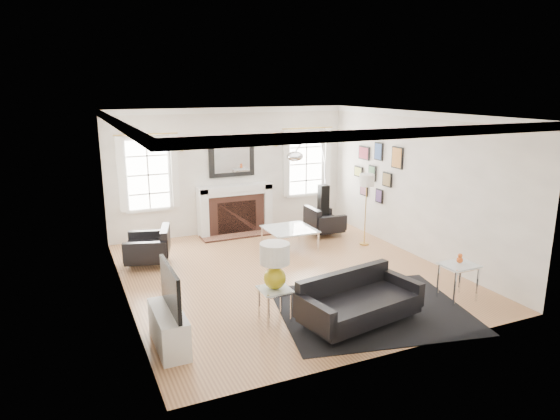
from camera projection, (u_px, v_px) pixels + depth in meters
name	position (u px, v px, depth m)	size (l,w,h in m)	color
floor	(287.00, 274.00, 8.89)	(6.00, 6.00, 0.00)	#96603E
back_wall	(231.00, 171.00, 11.21)	(5.50, 0.04, 2.80)	white
front_wall	(394.00, 248.00, 5.89)	(5.50, 0.04, 2.80)	white
left_wall	(121.00, 214.00, 7.46)	(0.04, 6.00, 2.80)	white
right_wall	(416.00, 185.00, 9.63)	(0.04, 6.00, 2.80)	white
ceiling	(288.00, 114.00, 8.21)	(5.50, 6.00, 0.02)	white
crown_molding	(288.00, 118.00, 8.22)	(5.50, 6.00, 0.12)	white
fireplace	(235.00, 210.00, 11.23)	(1.70, 0.69, 1.11)	white
mantel_mirror	(232.00, 160.00, 11.11)	(1.05, 0.07, 0.75)	black
window_left	(148.00, 174.00, 10.41)	(1.24, 0.15, 1.62)	white
window_right	(306.00, 163.00, 11.88)	(1.24, 0.15, 1.62)	white
gallery_wall	(377.00, 168.00, 10.74)	(0.04, 1.73, 1.29)	black
tv_unit	(169.00, 323.00, 6.34)	(0.35, 1.00, 1.09)	white
area_rug	(372.00, 309.00, 7.46)	(2.73, 2.27, 0.01)	black
sofa	(357.00, 302.00, 7.00)	(1.86, 1.09, 0.57)	black
armchair_left	(150.00, 248.00, 9.26)	(0.98, 1.04, 0.59)	black
armchair_right	(322.00, 222.00, 11.13)	(0.74, 0.81, 0.53)	black
coffee_table	(290.00, 230.00, 10.20)	(0.96, 0.96, 0.42)	silver
side_table_left	(275.00, 295.00, 7.07)	(0.43, 0.43, 0.47)	silver
nesting_table	(459.00, 272.00, 7.72)	(0.53, 0.45, 0.58)	silver
gourd_lamp	(275.00, 263.00, 6.95)	(0.42, 0.42, 0.67)	#B4A516
orange_vase	(460.00, 259.00, 7.67)	(0.10, 0.10, 0.16)	#DA571C
arc_floor_lamp	(311.00, 178.00, 10.93)	(1.68, 1.56, 2.38)	silver
stick_floor_lamp	(367.00, 184.00, 10.22)	(0.31, 0.31, 1.51)	gold
speaker_tower	(323.00, 208.00, 11.48)	(0.21, 0.21, 1.06)	black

